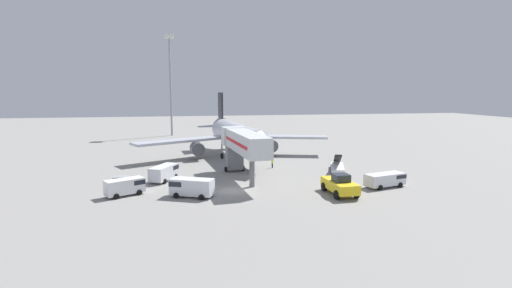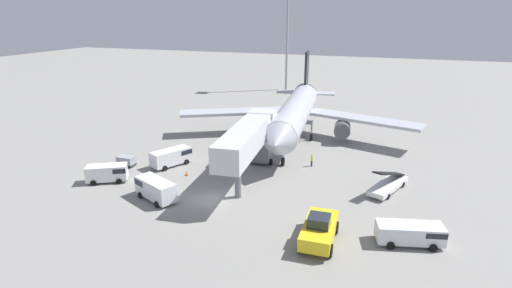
{
  "view_description": "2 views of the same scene",
  "coord_description": "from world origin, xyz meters",
  "px_view_note": "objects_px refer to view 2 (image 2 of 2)",
  "views": [
    {
      "loc": [
        -6.21,
        -46.89,
        12.64
      ],
      "look_at": [
        5.68,
        14.79,
        3.86
      ],
      "focal_mm": 26.55,
      "sensor_mm": 36.0,
      "label": 1
    },
    {
      "loc": [
        17.63,
        -34.85,
        19.09
      ],
      "look_at": [
        0.68,
        12.65,
        2.38
      ],
      "focal_mm": 28.14,
      "sensor_mm": 36.0,
      "label": 2
    }
  ],
  "objects_px": {
    "jet_bridge": "(250,138)",
    "pushback_tug": "(319,229)",
    "apron_light_mast": "(288,10)",
    "baggage_cart_mid_left": "(126,161)",
    "service_van_mid_center": "(108,172)",
    "safety_cone_alpha": "(186,173)",
    "airplane_at_gate": "(296,112)",
    "service_van_rear_right": "(155,188)",
    "service_van_outer_left": "(172,156)",
    "belt_loader_truck": "(388,184)",
    "ground_crew_worker_foreground": "(312,160)",
    "service_van_far_center": "(412,233)"
  },
  "relations": [
    {
      "from": "baggage_cart_mid_left",
      "to": "service_van_mid_center",
      "type": "bearing_deg",
      "value": -76.45
    },
    {
      "from": "safety_cone_alpha",
      "to": "apron_light_mast",
      "type": "height_order",
      "value": "apron_light_mast"
    },
    {
      "from": "jet_bridge",
      "to": "apron_light_mast",
      "type": "xyz_separation_m",
      "value": [
        -11.6,
        57.55,
        14.1
      ]
    },
    {
      "from": "baggage_cart_mid_left",
      "to": "ground_crew_worker_foreground",
      "type": "bearing_deg",
      "value": 19.48
    },
    {
      "from": "service_van_rear_right",
      "to": "safety_cone_alpha",
      "type": "relative_size",
      "value": 9.87
    },
    {
      "from": "apron_light_mast",
      "to": "pushback_tug",
      "type": "bearing_deg",
      "value": -72.17
    },
    {
      "from": "airplane_at_gate",
      "to": "belt_loader_truck",
      "type": "xyz_separation_m",
      "value": [
        14.43,
        -14.65,
        -3.69
      ]
    },
    {
      "from": "service_van_mid_center",
      "to": "apron_light_mast",
      "type": "xyz_separation_m",
      "value": [
        3.83,
        63.82,
        18.14
      ]
    },
    {
      "from": "jet_bridge",
      "to": "belt_loader_truck",
      "type": "distance_m",
      "value": 16.4
    },
    {
      "from": "jet_bridge",
      "to": "pushback_tug",
      "type": "relative_size",
      "value": 2.8
    },
    {
      "from": "pushback_tug",
      "to": "safety_cone_alpha",
      "type": "relative_size",
      "value": 10.86
    },
    {
      "from": "belt_loader_truck",
      "to": "ground_crew_worker_foreground",
      "type": "height_order",
      "value": "belt_loader_truck"
    },
    {
      "from": "jet_bridge",
      "to": "ground_crew_worker_foreground",
      "type": "xyz_separation_m",
      "value": [
        6.03,
        6.66,
        -4.37
      ]
    },
    {
      "from": "service_van_far_center",
      "to": "baggage_cart_mid_left",
      "type": "distance_m",
      "value": 35.29
    },
    {
      "from": "jet_bridge",
      "to": "ground_crew_worker_foreground",
      "type": "bearing_deg",
      "value": 47.85
    },
    {
      "from": "pushback_tug",
      "to": "apron_light_mast",
      "type": "distance_m",
      "value": 74.11
    },
    {
      "from": "pushback_tug",
      "to": "safety_cone_alpha",
      "type": "height_order",
      "value": "pushback_tug"
    },
    {
      "from": "jet_bridge",
      "to": "pushback_tug",
      "type": "xyz_separation_m",
      "value": [
        10.41,
        -10.86,
        -3.99
      ]
    },
    {
      "from": "jet_bridge",
      "to": "service_van_outer_left",
      "type": "height_order",
      "value": "jet_bridge"
    },
    {
      "from": "jet_bridge",
      "to": "baggage_cart_mid_left",
      "type": "relative_size",
      "value": 7.62
    },
    {
      "from": "pushback_tug",
      "to": "service_van_rear_right",
      "type": "bearing_deg",
      "value": 172.21
    },
    {
      "from": "belt_loader_truck",
      "to": "service_van_mid_center",
      "type": "relative_size",
      "value": 1.44
    },
    {
      "from": "jet_bridge",
      "to": "service_van_far_center",
      "type": "bearing_deg",
      "value": -25.24
    },
    {
      "from": "service_van_far_center",
      "to": "safety_cone_alpha",
      "type": "height_order",
      "value": "service_van_far_center"
    },
    {
      "from": "service_van_outer_left",
      "to": "service_van_mid_center",
      "type": "bearing_deg",
      "value": -120.55
    },
    {
      "from": "airplane_at_gate",
      "to": "jet_bridge",
      "type": "relative_size",
      "value": 2.23
    },
    {
      "from": "service_van_rear_right",
      "to": "safety_cone_alpha",
      "type": "distance_m",
      "value": 6.95
    },
    {
      "from": "safety_cone_alpha",
      "to": "apron_light_mast",
      "type": "xyz_separation_m",
      "value": [
        -3.85,
        59.06,
        19.05
      ]
    },
    {
      "from": "jet_bridge",
      "to": "ground_crew_worker_foreground",
      "type": "relative_size",
      "value": 10.47
    },
    {
      "from": "pushback_tug",
      "to": "baggage_cart_mid_left",
      "type": "distance_m",
      "value": 28.65
    },
    {
      "from": "baggage_cart_mid_left",
      "to": "safety_cone_alpha",
      "type": "bearing_deg",
      "value": -1.06
    },
    {
      "from": "belt_loader_truck",
      "to": "apron_light_mast",
      "type": "distance_m",
      "value": 64.41
    },
    {
      "from": "pushback_tug",
      "to": "service_van_outer_left",
      "type": "bearing_deg",
      "value": 151.32
    },
    {
      "from": "jet_bridge",
      "to": "airplane_at_gate",
      "type": "bearing_deg",
      "value": 85.91
    },
    {
      "from": "belt_loader_truck",
      "to": "service_van_mid_center",
      "type": "distance_m",
      "value": 32.2
    },
    {
      "from": "airplane_at_gate",
      "to": "jet_bridge",
      "type": "height_order",
      "value": "airplane_at_gate"
    },
    {
      "from": "ground_crew_worker_foreground",
      "to": "service_van_mid_center",
      "type": "bearing_deg",
      "value": -148.92
    },
    {
      "from": "service_van_outer_left",
      "to": "airplane_at_gate",
      "type": "bearing_deg",
      "value": 52.16
    },
    {
      "from": "jet_bridge",
      "to": "ground_crew_worker_foreground",
      "type": "distance_m",
      "value": 9.99
    },
    {
      "from": "service_van_mid_center",
      "to": "apron_light_mast",
      "type": "height_order",
      "value": "apron_light_mast"
    },
    {
      "from": "service_van_mid_center",
      "to": "baggage_cart_mid_left",
      "type": "bearing_deg",
      "value": 103.55
    },
    {
      "from": "airplane_at_gate",
      "to": "apron_light_mast",
      "type": "height_order",
      "value": "apron_light_mast"
    },
    {
      "from": "pushback_tug",
      "to": "service_van_far_center",
      "type": "height_order",
      "value": "pushback_tug"
    },
    {
      "from": "service_van_mid_center",
      "to": "service_van_rear_right",
      "type": "height_order",
      "value": "service_van_rear_right"
    },
    {
      "from": "service_van_rear_right",
      "to": "service_van_far_center",
      "type": "xyz_separation_m",
      "value": [
        25.61,
        -0.07,
        -0.21
      ]
    },
    {
      "from": "service_van_mid_center",
      "to": "safety_cone_alpha",
      "type": "xyz_separation_m",
      "value": [
        7.67,
        4.76,
        -0.91
      ]
    },
    {
      "from": "airplane_at_gate",
      "to": "service_van_mid_center",
      "type": "height_order",
      "value": "airplane_at_gate"
    },
    {
      "from": "service_van_rear_right",
      "to": "baggage_cart_mid_left",
      "type": "xyz_separation_m",
      "value": [
        -8.96,
        7.04,
        -0.53
      ]
    },
    {
      "from": "belt_loader_truck",
      "to": "safety_cone_alpha",
      "type": "bearing_deg",
      "value": -170.94
    },
    {
      "from": "service_van_outer_left",
      "to": "safety_cone_alpha",
      "type": "xyz_separation_m",
      "value": [
        3.41,
        -2.45,
        -0.96
      ]
    }
  ]
}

